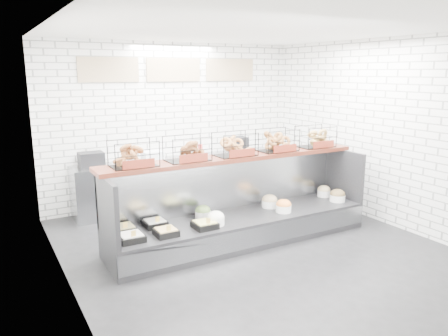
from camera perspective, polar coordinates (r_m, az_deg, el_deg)
ground at (r=6.37m, az=3.81°, el=-10.35°), size 5.50×5.50×0.00m
room_shell at (r=6.39m, az=1.09°, el=8.81°), size 5.02×5.51×3.01m
display_case at (r=6.52m, az=2.14°, el=-6.71°), size 4.00×0.90×1.20m
bagel_shelf at (r=6.40m, az=1.41°, el=2.73°), size 4.10×0.50×0.40m
prep_counter at (r=8.25m, az=-5.50°, el=-1.59°), size 4.00×0.60×1.20m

